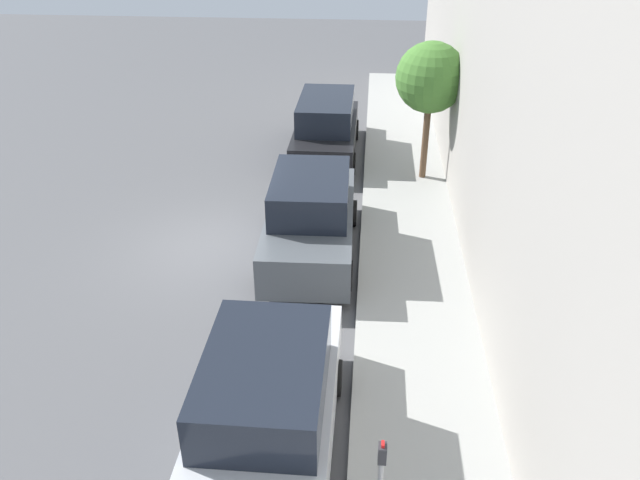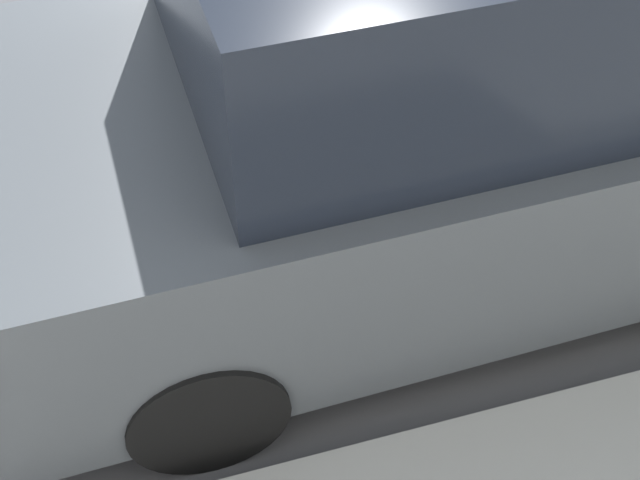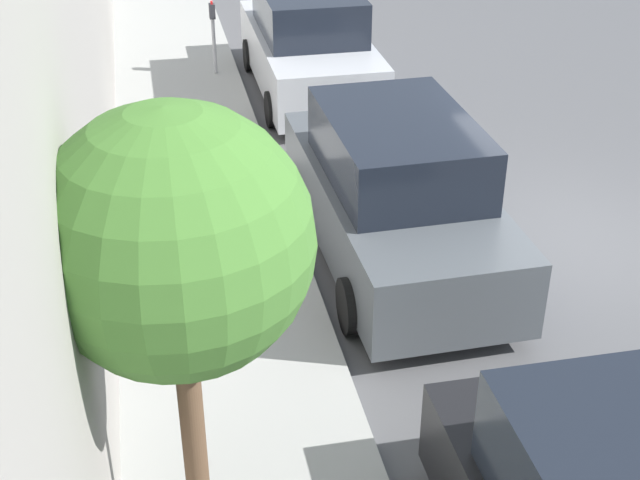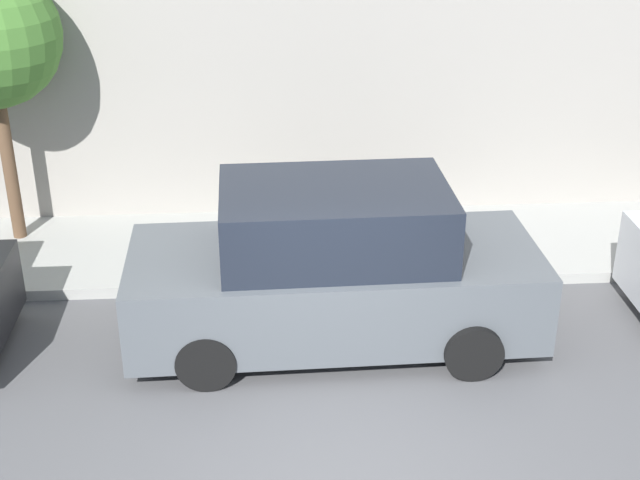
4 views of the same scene
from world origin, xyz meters
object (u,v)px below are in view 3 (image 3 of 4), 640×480
at_px(parking_meter_near, 213,30).
at_px(street_tree, 175,244).
at_px(parked_suv_second, 396,194).
at_px(parked_suv_nearest, 309,45).

xyz_separation_m(parking_meter_near, street_tree, (1.28, 11.63, 2.06)).
bearing_deg(parked_suv_second, street_tree, 56.71).
relative_size(parked_suv_nearest, parked_suv_second, 0.99).
distance_m(parked_suv_second, parking_meter_near, 7.40).
xyz_separation_m(parked_suv_second, street_tree, (2.90, 4.41, 2.15)).
relative_size(parked_suv_second, street_tree, 1.23).
relative_size(parked_suv_nearest, street_tree, 1.22).
bearing_deg(parked_suv_second, parked_suv_nearest, -90.55).
xyz_separation_m(parked_suv_nearest, parking_meter_near, (1.68, -1.04, 0.09)).
height_order(parking_meter_near, street_tree, street_tree).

